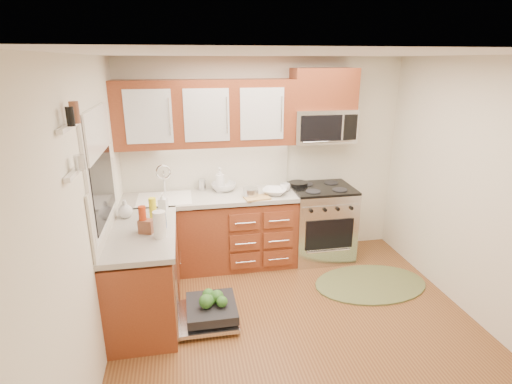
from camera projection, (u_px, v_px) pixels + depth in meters
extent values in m
plane|color=brown|center=(300.00, 330.00, 3.82)|extent=(3.50, 3.50, 0.00)
plane|color=white|center=(312.00, 54.00, 3.03)|extent=(3.50, 3.50, 0.00)
cube|color=silver|center=(264.00, 160.00, 5.06)|extent=(3.50, 0.04, 2.50)
cube|color=silver|center=(421.00, 342.00, 1.79)|extent=(3.50, 0.04, 2.50)
cube|color=silver|center=(91.00, 222.00, 3.12)|extent=(0.04, 3.50, 2.50)
cube|color=silver|center=(485.00, 196.00, 3.73)|extent=(0.04, 3.50, 2.50)
cube|color=maroon|center=(211.00, 234.00, 4.91)|extent=(2.05, 0.60, 0.85)
cube|color=maroon|center=(145.00, 277.00, 3.92)|extent=(0.60, 1.25, 0.85)
cube|color=#A8A49A|center=(210.00, 197.00, 4.75)|extent=(2.07, 0.64, 0.05)
cube|color=#A8A49A|center=(141.00, 233.00, 3.77)|extent=(0.64, 1.27, 0.05)
cube|color=beige|center=(207.00, 166.00, 4.93)|extent=(2.05, 0.02, 0.57)
cube|color=beige|center=(105.00, 204.00, 3.63)|extent=(0.02, 1.25, 0.57)
cube|color=maroon|center=(324.00, 88.00, 4.73)|extent=(0.76, 0.35, 0.47)
cube|color=white|center=(98.00, 131.00, 3.40)|extent=(0.02, 0.96, 0.40)
cube|color=white|center=(68.00, 127.00, 2.55)|extent=(0.04, 0.40, 0.03)
cube|color=white|center=(75.00, 172.00, 2.64)|extent=(0.04, 0.40, 0.03)
cylinder|color=black|center=(298.00, 184.00, 5.03)|extent=(0.30, 0.30, 0.04)
cylinder|color=silver|center=(251.00, 193.00, 4.67)|extent=(0.24, 0.24, 0.11)
cube|color=tan|center=(257.00, 198.00, 4.63)|extent=(0.31, 0.23, 0.02)
cylinder|color=silver|center=(202.00, 185.00, 4.91)|extent=(0.12, 0.12, 0.14)
cylinder|color=white|center=(160.00, 225.00, 3.59)|extent=(0.13, 0.13, 0.25)
cylinder|color=yellow|center=(153.00, 209.00, 3.99)|extent=(0.09, 0.09, 0.23)
cylinder|color=#B4310F|center=(143.00, 220.00, 3.68)|extent=(0.07, 0.07, 0.26)
cube|color=brown|center=(146.00, 226.00, 3.70)|extent=(0.15, 0.13, 0.13)
cube|color=#2254A1|center=(161.00, 220.00, 3.82)|extent=(0.10, 0.07, 0.14)
imported|color=#999999|center=(275.00, 192.00, 4.77)|extent=(0.37, 0.37, 0.07)
imported|color=#999999|center=(224.00, 187.00, 4.91)|extent=(0.36, 0.36, 0.09)
imported|color=#999999|center=(285.00, 187.00, 4.88)|extent=(0.15, 0.15, 0.10)
imported|color=#999999|center=(220.00, 180.00, 4.82)|extent=(0.14, 0.14, 0.31)
imported|color=#999999|center=(163.00, 201.00, 4.26)|extent=(0.10, 0.11, 0.19)
imported|color=#999999|center=(125.00, 209.00, 4.05)|extent=(0.17, 0.17, 0.19)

